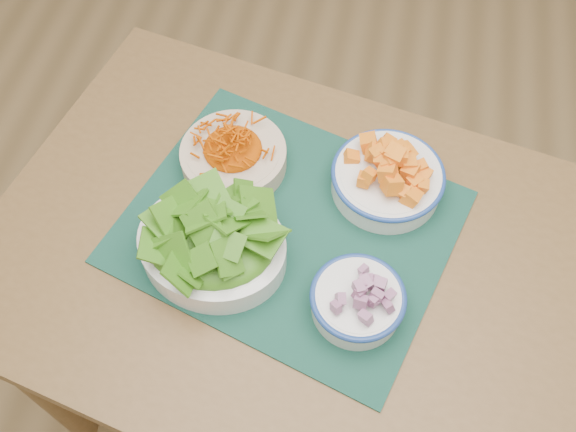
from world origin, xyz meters
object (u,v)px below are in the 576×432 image
object	(u,v)px
onion_bowl	(358,299)
placemat	(288,226)
squash_bowl	(389,173)
table	(310,288)
carrot_bowl	(233,153)
lettuce_bowl	(211,240)

from	to	relation	value
onion_bowl	placemat	bearing A→B (deg)	135.97
squash_bowl	onion_bowl	bearing A→B (deg)	-94.81
table	carrot_bowl	world-z (taller)	carrot_bowl
placemat	onion_bowl	size ratio (longest dim) A/B	3.32
squash_bowl	onion_bowl	world-z (taller)	squash_bowl
placemat	onion_bowl	bearing A→B (deg)	-27.32
table	carrot_bowl	xyz separation A→B (m)	(-0.17, 0.15, 0.15)
lettuce_bowl	onion_bowl	xyz separation A→B (m)	(0.23, -0.05, -0.02)
carrot_bowl	lettuce_bowl	xyz separation A→B (m)	(0.01, -0.18, 0.02)
placemat	lettuce_bowl	distance (m)	0.14
placemat	lettuce_bowl	size ratio (longest dim) A/B	1.92
table	onion_bowl	size ratio (longest dim) A/B	7.71
carrot_bowl	squash_bowl	bearing A→B (deg)	-0.00
carrot_bowl	lettuce_bowl	size ratio (longest dim) A/B	0.75
table	lettuce_bowl	size ratio (longest dim) A/B	4.46
onion_bowl	lettuce_bowl	bearing A→B (deg)	168.61
squash_bowl	lettuce_bowl	size ratio (longest dim) A/B	0.71
table	squash_bowl	bearing A→B (deg)	69.03
placemat	squash_bowl	bearing A→B (deg)	51.77
squash_bowl	lettuce_bowl	distance (m)	0.31
table	lettuce_bowl	bearing A→B (deg)	-157.60
table	onion_bowl	world-z (taller)	onion_bowl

